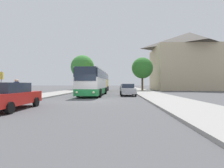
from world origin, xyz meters
The scene contains 15 objects.
ground_plane centered at (0.00, 0.00, 0.00)m, with size 300.00×300.00×0.00m, color #4C4C4F.
sidewalk_left centered at (-7.00, 0.00, 0.07)m, with size 4.00×120.00×0.15m, color gray.
sidewalk_right centered at (7.00, 0.00, 0.07)m, with size 4.00×120.00×0.15m, color gray.
building_right_background centered at (20.28, 28.97, 7.27)m, with size 17.67×13.37×14.53m.
bus_front centered at (-0.75, 6.87, 1.76)m, with size 2.90×10.68×3.29m.
bus_middle centered at (-1.17, 19.80, 1.90)m, with size 2.96×11.57×3.56m.
parked_car_left_curb centered at (-3.82, -5.85, 0.82)m, with size 2.03×4.74×1.59m.
parked_car_right_near centered at (3.65, 6.80, 0.79)m, with size 2.00×4.46×1.52m.
parked_car_right_far centered at (3.88, 29.32, 0.76)m, with size 2.32×4.77×1.44m.
bus_stop_sign centered at (-7.10, -1.85, 1.64)m, with size 0.08×0.45×2.39m.
pedestrian_waiting_far centered at (-6.04, -1.55, 1.04)m, with size 0.36×0.36×1.76m.
pedestrian_walking_back centered at (-7.32, 0.78, 1.07)m, with size 0.36×0.36×1.81m.
tree_left_near centered at (-6.47, 26.88, 5.71)m, with size 5.70×5.70×8.42m.
tree_left_far centered at (-7.49, 31.75, 5.87)m, with size 4.28×4.28×7.89m.
tree_right_near centered at (7.47, 21.40, 4.86)m, with size 4.46×4.46×6.96m.
Camera 1 is at (2.57, -15.75, 1.51)m, focal length 28.00 mm.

